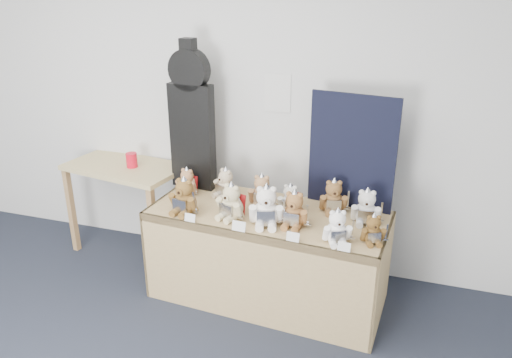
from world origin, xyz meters
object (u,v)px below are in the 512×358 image
(display_table, at_px, (264,236))
(teddy_back_right, at_px, (334,198))
(side_table, at_px, (126,179))
(teddy_front_far_left, at_px, (184,197))
(teddy_front_left, at_px, (231,203))
(guitar_case, at_px, (192,118))
(teddy_back_end, at_px, (366,208))
(teddy_front_end, at_px, (373,230))
(teddy_back_left, at_px, (225,184))
(teddy_back_far_left, at_px, (187,183))
(teddy_back_centre_left, at_px, (262,192))
(teddy_front_right, at_px, (294,211))
(teddy_back_centre_right, at_px, (290,200))
(red_cup, at_px, (132,160))
(teddy_front_far_right, at_px, (337,228))
(teddy_front_centre, at_px, (266,208))

(display_table, distance_m, teddy_back_right, 0.57)
(side_table, xyz_separation_m, teddy_front_far_left, (0.80, -0.50, 0.15))
(display_table, relative_size, teddy_front_left, 6.10)
(side_table, xyz_separation_m, teddy_front_left, (1.15, -0.47, 0.14))
(guitar_case, bearing_deg, teddy_front_far_left, -68.33)
(guitar_case, xyz_separation_m, teddy_back_end, (1.40, -0.24, -0.46))
(teddy_front_end, distance_m, teddy_back_left, 1.22)
(teddy_back_far_left, bearing_deg, display_table, -8.22)
(teddy_back_right, bearing_deg, teddy_front_end, -63.83)
(teddy_front_far_left, relative_size, teddy_back_far_left, 1.25)
(teddy_back_centre_left, bearing_deg, teddy_front_end, -29.75)
(side_table, relative_size, guitar_case, 0.91)
(teddy_front_far_left, bearing_deg, teddy_back_right, 27.52)
(guitar_case, relative_size, teddy_front_right, 4.10)
(display_table, height_order, teddy_front_end, teddy_front_end)
(teddy_back_far_left, bearing_deg, teddy_back_centre_right, 3.40)
(display_table, height_order, teddy_front_left, teddy_front_left)
(teddy_back_centre_left, bearing_deg, teddy_front_right, -48.38)
(red_cup, height_order, teddy_front_end, red_cup)
(teddy_back_left, distance_m, teddy_back_far_left, 0.31)
(teddy_front_far_right, relative_size, teddy_back_left, 0.98)
(display_table, bearing_deg, teddy_front_left, -153.66)
(teddy_front_left, distance_m, teddy_front_centre, 0.27)
(teddy_front_left, relative_size, teddy_back_centre_right, 1.23)
(teddy_back_left, bearing_deg, side_table, -159.90)
(guitar_case, xyz_separation_m, teddy_front_far_left, (0.14, -0.48, -0.46))
(side_table, bearing_deg, teddy_front_far_left, -22.36)
(guitar_case, height_order, red_cup, guitar_case)
(teddy_front_centre, bearing_deg, teddy_front_left, 158.69)
(teddy_front_centre, height_order, teddy_back_right, teddy_front_centre)
(red_cup, height_order, teddy_front_centre, teddy_front_centre)
(display_table, bearing_deg, teddy_front_end, -6.77)
(guitar_case, height_order, teddy_front_end, guitar_case)
(side_table, bearing_deg, teddy_back_centre_right, 0.34)
(teddy_back_centre_left, bearing_deg, teddy_back_far_left, 169.85)
(teddy_front_left, xyz_separation_m, teddy_back_centre_left, (0.14, 0.27, -0.01))
(teddy_back_left, height_order, teddy_back_centre_right, teddy_back_left)
(teddy_front_centre, bearing_deg, display_table, 97.23)
(teddy_back_far_left, bearing_deg, side_table, 172.68)
(teddy_back_centre_left, distance_m, teddy_back_end, 0.78)
(side_table, distance_m, teddy_front_far_right, 2.01)
(side_table, height_order, guitar_case, guitar_case)
(teddy_front_far_left, height_order, teddy_back_centre_left, teddy_front_far_left)
(guitar_case, distance_m, teddy_back_far_left, 0.51)
(guitar_case, bearing_deg, teddy_back_end, -4.23)
(teddy_back_right, distance_m, teddy_back_far_left, 1.15)
(display_table, height_order, teddy_back_centre_right, teddy_back_centre_right)
(teddy_front_end, xyz_separation_m, teddy_back_centre_right, (-0.62, 0.28, 0.01))
(teddy_front_centre, relative_size, teddy_back_far_left, 1.36)
(display_table, xyz_separation_m, teddy_front_far_left, (-0.57, -0.12, 0.28))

